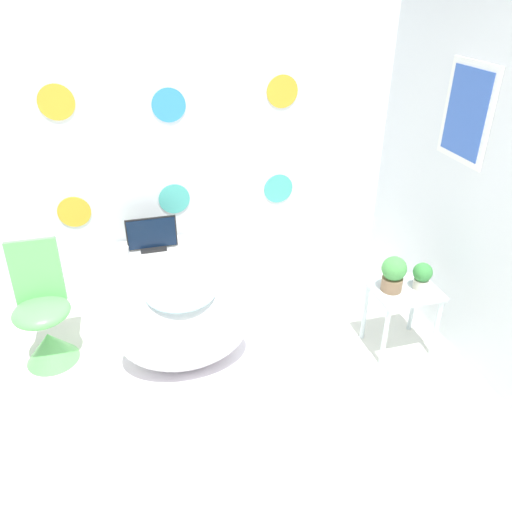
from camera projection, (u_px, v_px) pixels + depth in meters
The scene contains 11 objects.
wall_back_dotted at pixel (173, 130), 3.59m from camera, with size 4.38×0.05×2.60m.
wall_right at pixel (474, 157), 3.06m from camera, with size 0.06×3.16×2.60m.
rug at pixel (196, 366), 3.33m from camera, with size 1.23×0.86×0.01m.
bathtub at pixel (184, 326), 3.23m from camera, with size 0.86×0.54×0.59m.
chair at pixel (46, 327), 3.28m from camera, with size 0.36×0.37×0.84m.
tv_cabinet at pixel (157, 276), 3.88m from camera, with size 0.56×0.35×0.47m.
tv at pixel (152, 236), 3.71m from camera, with size 0.37×0.12×0.26m.
vase at pixel (123, 253), 3.59m from camera, with size 0.09×0.09×0.14m.
side_table at pixel (403, 301), 3.33m from camera, with size 0.43×0.34×0.48m.
potted_plant_left at pixel (393, 273), 3.21m from camera, with size 0.16×0.16×0.24m.
potted_plant_right at pixel (422, 275), 3.24m from camera, with size 0.13×0.13×0.19m.
Camera 1 is at (-0.36, -1.43, 2.30)m, focal length 35.00 mm.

